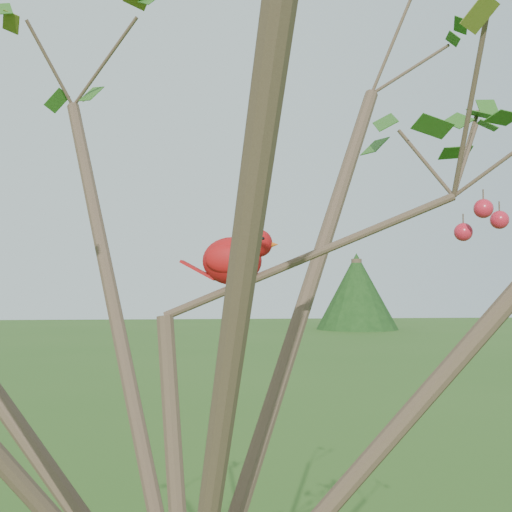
{
  "coord_description": "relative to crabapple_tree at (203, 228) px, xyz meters",
  "views": [
    {
      "loc": [
        0.0,
        -1.24,
        2.01
      ],
      "look_at": [
        0.14,
        0.08,
        2.07
      ],
      "focal_mm": 45.0,
      "sensor_mm": 36.0,
      "label": 1
    }
  ],
  "objects": [
    {
      "name": "distant_trees",
      "position": [
        2.32,
        24.24,
        -0.57
      ],
      "size": [
        37.39,
        16.09,
        3.68
      ],
      "color": "#3A2A1F",
      "rests_on": "ground"
    },
    {
      "name": "cardinal",
      "position": [
        0.07,
        0.11,
        -0.05
      ],
      "size": [
        0.21,
        0.12,
        0.14
      ],
      "rotation": [
        0.0,
        0.0,
        -0.23
      ],
      "color": "red",
      "rests_on": "ground"
    },
    {
      "name": "crabapple_tree",
      "position": [
        0.0,
        0.0,
        0.0
      ],
      "size": [
        2.35,
        2.05,
        2.95
      ],
      "color": "#3A2A1F",
      "rests_on": "ground"
    }
  ]
}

